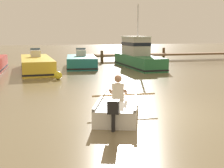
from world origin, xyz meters
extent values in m
plane|color=#7A6B4C|center=(0.00, 0.00, 0.00)|extent=(120.00, 120.00, 0.00)
cube|color=brown|center=(8.93, 16.20, 0.55)|extent=(13.49, 1.50, 0.16)
cylinder|color=brown|center=(2.58, 15.50, 0.51)|extent=(0.24, 0.24, 1.01)
cylinder|color=brown|center=(8.93, 16.90, 0.56)|extent=(0.24, 0.24, 1.11)
cube|color=white|center=(-0.73, -0.08, 0.22)|extent=(2.15, 3.29, 0.44)
cube|color=white|center=(-0.10, 1.53, 0.22)|extent=(0.71, 0.59, 0.42)
cube|color=gray|center=(-1.21, 0.10, 0.47)|extent=(1.18, 2.86, 0.08)
cube|color=gray|center=(-0.26, -0.27, 0.47)|extent=(1.18, 2.86, 0.08)
cube|color=white|center=(-0.77, -0.18, 0.40)|extent=(1.04, 0.63, 0.06)
cylinder|color=black|center=(-1.33, -1.62, 0.27)|extent=(0.13, 0.13, 0.54)
cube|color=black|center=(-1.33, -1.62, 0.62)|extent=(0.35, 0.33, 0.32)
cube|color=beige|center=(-0.79, -0.22, 0.70)|extent=(0.40, 0.33, 0.52)
sphere|color=#9E7051|center=(-0.79, -0.22, 1.08)|extent=(0.22, 0.22, 0.22)
cylinder|color=#9E7051|center=(-0.97, -0.10, 0.68)|extent=(0.24, 0.43, 0.23)
cylinder|color=#9E7051|center=(-0.56, -0.26, 0.68)|extent=(0.24, 0.43, 0.23)
cylinder|color=tan|center=(-0.46, 0.19, 0.50)|extent=(2.00, 0.17, 0.06)
cube|color=gold|center=(-2.85, 11.34, 0.43)|extent=(2.04, 6.84, 0.87)
cube|color=black|center=(-2.85, 11.34, 0.15)|extent=(2.08, 6.88, 0.10)
cube|color=silver|center=(-2.86, 11.85, 1.09)|extent=(0.66, 0.52, 0.44)
cube|color=slate|center=(-2.87, 12.11, 1.27)|extent=(0.64, 0.06, 0.36)
cube|color=#1E727A|center=(0.32, 12.53, 0.40)|extent=(2.62, 4.90, 0.79)
cube|color=black|center=(0.32, 12.53, 0.14)|extent=(2.67, 4.94, 0.10)
cube|color=silver|center=(0.37, 12.88, 1.01)|extent=(0.76, 0.59, 0.44)
cube|color=slate|center=(0.40, 13.14, 1.19)|extent=(0.70, 0.14, 0.36)
cube|color=#287042|center=(4.21, 11.28, 0.43)|extent=(1.66, 6.50, 0.87)
cube|color=black|center=(4.21, 11.28, 0.15)|extent=(1.71, 6.54, 0.10)
cube|color=#B2ADA3|center=(4.22, 11.86, 1.51)|extent=(1.28, 2.73, 1.28)
cube|color=black|center=(4.22, 11.86, 1.66)|extent=(1.31, 2.76, 0.24)
cube|color=white|center=(4.22, 11.86, 2.18)|extent=(1.35, 2.87, 0.08)
cylinder|color=silver|center=(4.22, 11.44, 2.66)|extent=(0.10, 0.10, 3.58)
sphere|color=yellow|center=(-1.83, 7.21, 0.21)|extent=(0.42, 0.42, 0.42)
camera|label=1|loc=(-3.19, -8.12, 2.33)|focal=46.39mm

